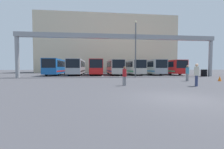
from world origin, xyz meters
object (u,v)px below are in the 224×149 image
bus_slot_2 (96,66)px  pedestrian_near_right (187,73)px  bus_slot_0 (57,66)px  pedestrian_far_center (197,74)px  bus_slot_1 (77,66)px  bus_slot_6 (168,67)px  traffic_cone (220,79)px  bus_slot_5 (150,66)px  pedestrian_near_left (124,76)px  tire_stack (204,73)px  bus_slot_3 (114,67)px  lamp_post (136,47)px  bus_slot_4 (132,67)px

bus_slot_2 → pedestrian_near_right: (10.23, -16.50, -0.85)m
bus_slot_0 → bus_slot_2: size_ratio=0.88×
pedestrian_near_right → pedestrian_far_center: 4.99m
bus_slot_1 → pedestrian_far_center: 24.31m
bus_slot_6 → pedestrian_far_center: (-7.94, -20.79, -0.77)m
bus_slot_2 → traffic_cone: bearing=-50.9°
bus_slot_1 → traffic_cone: bus_slot_1 is taller
bus_slot_5 → bus_slot_6: bearing=-5.2°
pedestrian_near_left → traffic_cone: 11.86m
bus_slot_1 → tire_stack: bus_slot_1 is taller
pedestrian_far_center → traffic_cone: bearing=-12.8°
bus_slot_3 → traffic_cone: 19.70m
bus_slot_2 → lamp_post: bearing=-53.6°
pedestrian_near_right → lamp_post: 9.61m
bus_slot_4 → pedestrian_near_right: (2.21, -16.74, -0.82)m
bus_slot_1 → pedestrian_near_right: bearing=-49.3°
pedestrian_near_right → traffic_cone: pedestrian_near_right is taller
bus_slot_2 → bus_slot_4: (8.02, 0.24, -0.03)m
bus_slot_6 → pedestrian_near_right: bearing=-109.6°
pedestrian_near_left → bus_slot_4: bearing=67.9°
lamp_post → pedestrian_near_right: bearing=-63.8°
bus_slot_4 → pedestrian_far_center: size_ratio=6.77×
bus_slot_5 → pedestrian_near_left: 22.32m
bus_slot_4 → lamp_post: size_ratio=1.38×
pedestrian_near_right → lamp_post: bearing=-153.9°
pedestrian_near_right → pedestrian_far_center: (-2.13, -4.51, 0.03)m
pedestrian_far_center → bus_slot_6: bearing=21.1°
pedestrian_near_right → traffic_cone: bearing=82.2°
bus_slot_3 → bus_slot_5: (8.02, 0.11, 0.02)m
bus_slot_1 → bus_slot_6: bearing=-0.8°
bus_slot_3 → bus_slot_4: (4.01, 0.20, -0.00)m
pedestrian_near_left → traffic_cone: bearing=8.1°
traffic_cone → pedestrian_near_left: bearing=-165.6°
bus_slot_1 → bus_slot_5: size_ratio=0.99×
bus_slot_3 → bus_slot_4: bus_slot_3 is taller
tire_stack → lamp_post: lamp_post is taller
bus_slot_3 → traffic_cone: bus_slot_3 is taller
bus_slot_2 → pedestrian_near_right: size_ratio=6.74×
pedestrian_near_right → traffic_cone: (3.58, -0.48, -0.65)m
bus_slot_0 → pedestrian_near_left: bus_slot_0 is taller
traffic_cone → bus_slot_6: bearing=82.4°
bus_slot_6 → bus_slot_1: bearing=179.2°
bus_slot_4 → bus_slot_5: (4.01, -0.09, 0.02)m
bus_slot_3 → lamp_post: (2.34, -8.67, 3.11)m
bus_slot_1 → pedestrian_near_left: bearing=-72.4°
bus_slot_4 → bus_slot_6: (8.02, -0.45, -0.02)m
bus_slot_6 → pedestrian_near_left: (-13.70, -19.72, -0.89)m
bus_slot_5 → lamp_post: lamp_post is taller
pedestrian_near_right → tire_stack: pedestrian_near_right is taller
bus_slot_3 → bus_slot_6: 12.03m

